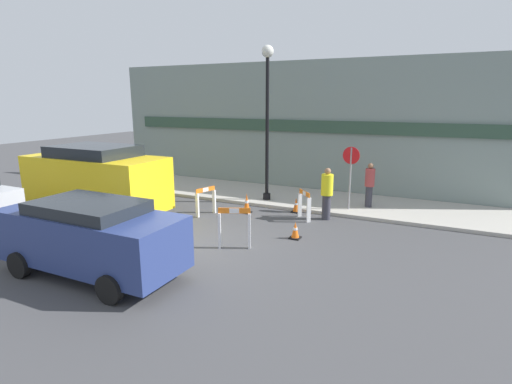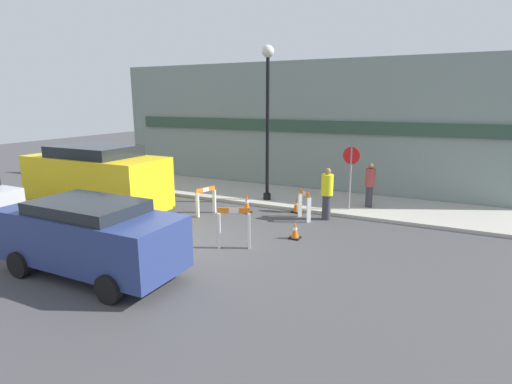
% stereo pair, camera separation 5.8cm
% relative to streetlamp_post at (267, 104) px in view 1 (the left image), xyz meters
% --- Properties ---
extents(ground_plane, '(60.00, 60.00, 0.00)m').
position_rel_streetlamp_post_xyz_m(ground_plane, '(0.06, -5.23, -3.75)').
color(ground_plane, '#424244').
extents(sidewalk_slab, '(18.00, 3.33, 0.12)m').
position_rel_streetlamp_post_xyz_m(sidewalk_slab, '(0.06, 0.93, -3.69)').
color(sidewalk_slab, '#ADA89E').
rests_on(sidewalk_slab, ground_plane).
extents(storefront_facade, '(18.00, 0.22, 5.50)m').
position_rel_streetlamp_post_xyz_m(storefront_facade, '(0.06, 2.67, -0.99)').
color(storefront_facade, gray).
rests_on(storefront_facade, ground_plane).
extents(streetlamp_post, '(0.44, 0.44, 5.69)m').
position_rel_streetlamp_post_xyz_m(streetlamp_post, '(0.00, 0.00, 0.00)').
color(streetlamp_post, black).
rests_on(streetlamp_post, sidewalk_slab).
extents(stop_sign, '(0.60, 0.08, 2.21)m').
position_rel_streetlamp_post_xyz_m(stop_sign, '(3.18, -0.02, -2.15)').
color(stop_sign, gray).
rests_on(stop_sign, sidewalk_slab).
extents(barricade_0, '(0.36, 0.82, 0.97)m').
position_rel_streetlamp_post_xyz_m(barricade_0, '(-1.18, -2.50, -3.22)').
color(barricade_0, white).
rests_on(barricade_0, ground_plane).
extents(barricade_1, '(0.84, 0.47, 1.12)m').
position_rel_streetlamp_post_xyz_m(barricade_1, '(1.24, -4.86, -3.14)').
color(barricade_1, white).
rests_on(barricade_1, ground_plane).
extents(barricade_2, '(0.62, 0.64, 0.97)m').
position_rel_streetlamp_post_xyz_m(barricade_2, '(2.04, -1.51, -3.23)').
color(barricade_2, white).
rests_on(barricade_2, ground_plane).
extents(traffic_cone_0, '(0.30, 0.30, 0.71)m').
position_rel_streetlamp_post_xyz_m(traffic_cone_0, '(-0.02, -1.66, -3.40)').
color(traffic_cone_0, black).
rests_on(traffic_cone_0, ground_plane).
extents(traffic_cone_1, '(0.30, 0.30, 0.53)m').
position_rel_streetlamp_post_xyz_m(traffic_cone_1, '(1.51, -0.83, -3.49)').
color(traffic_cone_1, black).
rests_on(traffic_cone_1, ground_plane).
extents(traffic_cone_2, '(0.30, 0.30, 0.49)m').
position_rel_streetlamp_post_xyz_m(traffic_cone_2, '(2.44, -3.43, -3.51)').
color(traffic_cone_2, black).
rests_on(traffic_cone_2, ground_plane).
extents(person_worker, '(0.55, 0.55, 1.73)m').
position_rel_streetlamp_post_xyz_m(person_worker, '(2.70, -1.19, -2.82)').
color(person_worker, '#33333D').
rests_on(person_worker, ground_plane).
extents(person_pedestrian, '(0.47, 0.47, 1.59)m').
position_rel_streetlamp_post_xyz_m(person_pedestrian, '(3.76, 0.60, -2.78)').
color(person_pedestrian, '#33333D').
rests_on(person_pedestrian, sidewalk_slab).
extents(parked_car_1, '(4.38, 1.87, 1.72)m').
position_rel_streetlamp_post_xyz_m(parked_car_1, '(-0.87, -7.69, -2.77)').
color(parked_car_1, navy).
rests_on(parked_car_1, ground_plane).
extents(work_van, '(4.91, 2.24, 2.41)m').
position_rel_streetlamp_post_xyz_m(work_van, '(-4.49, -4.11, -2.44)').
color(work_van, yellow).
rests_on(work_van, ground_plane).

